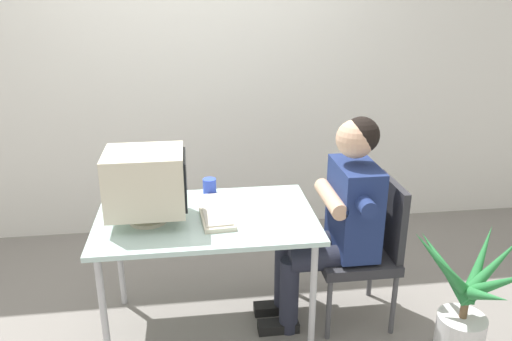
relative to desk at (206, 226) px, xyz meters
name	(u,v)px	position (x,y,z in m)	size (l,w,h in m)	color
ground_plane	(210,327)	(0.00, 0.00, -0.67)	(12.00, 12.00, 0.00)	gray
wall_back	(235,43)	(0.30, 1.40, 0.83)	(8.00, 0.10, 3.00)	silver
desk	(206,226)	(0.00, 0.00, 0.00)	(1.19, 0.76, 0.73)	#B7B7BC
crt_monitor	(146,182)	(-0.30, -0.03, 0.29)	(0.41, 0.34, 0.39)	beige
keyboard	(215,211)	(0.05, 0.02, 0.08)	(0.20, 0.48, 0.03)	beige
office_chair	(366,245)	(0.93, 0.01, -0.19)	(0.44, 0.44, 0.88)	#4C4C51
person_seated	(338,214)	(0.75, 0.01, 0.02)	(0.67, 0.59, 1.26)	navy
potted_plant	(465,306)	(1.31, -0.45, -0.32)	(0.61, 0.72, 0.75)	silver
desk_mug	(210,186)	(0.03, 0.30, 0.11)	(0.08, 0.09, 0.10)	blue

